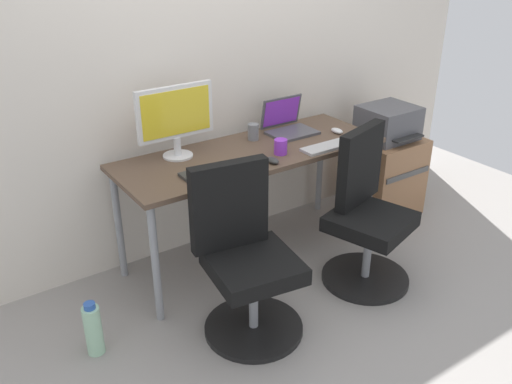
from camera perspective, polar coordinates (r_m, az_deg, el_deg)
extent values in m
plane|color=gray|center=(3.75, -0.44, -6.47)|extent=(5.28, 5.28, 0.00)
cube|color=silver|center=(3.56, -4.15, 14.43)|extent=(4.40, 0.04, 2.60)
cube|color=brown|center=(3.41, -0.48, 4.07)|extent=(1.70, 0.62, 0.03)
cylinder|color=gray|center=(3.04, -10.34, -7.37)|extent=(0.04, 0.04, 0.72)
cylinder|color=gray|center=(3.86, 11.66, 0.10)|extent=(0.04, 0.04, 0.72)
cylinder|color=gray|center=(3.46, -14.01, -3.33)|extent=(0.04, 0.04, 0.72)
cylinder|color=gray|center=(4.20, 6.63, 2.67)|extent=(0.04, 0.04, 0.72)
cylinder|color=black|center=(3.12, -0.24, -13.83)|extent=(0.54, 0.54, 0.03)
cylinder|color=gray|center=(3.00, -0.25, -11.12)|extent=(0.05, 0.05, 0.34)
cube|color=black|center=(2.88, -0.26, -7.70)|extent=(0.50, 0.50, 0.09)
cube|color=black|center=(2.85, -2.79, -1.40)|extent=(0.43, 0.13, 0.48)
cylinder|color=black|center=(3.56, 11.18, -8.66)|extent=(0.54, 0.54, 0.03)
cylinder|color=gray|center=(3.46, 11.44, -6.13)|extent=(0.05, 0.05, 0.34)
cube|color=black|center=(3.35, 11.76, -3.01)|extent=(0.55, 0.55, 0.09)
cube|color=black|center=(3.37, 10.71, 2.67)|extent=(0.42, 0.19, 0.48)
cube|color=#996B47|center=(4.29, 12.92, 1.74)|extent=(0.48, 0.47, 0.59)
cube|color=#4C4C4C|center=(4.11, 15.43, 1.72)|extent=(0.44, 0.01, 0.04)
cube|color=#515156|center=(4.14, 13.49, 6.99)|extent=(0.38, 0.34, 0.24)
cube|color=#262626|center=(4.04, 15.46, 5.37)|extent=(0.27, 0.06, 0.01)
cylinder|color=#A5D8B2|center=(3.02, -16.45, -13.55)|extent=(0.09, 0.09, 0.28)
cylinder|color=#2D59B2|center=(2.93, -16.84, -11.20)|extent=(0.06, 0.06, 0.03)
cylinder|color=silver|center=(3.34, -8.07, 3.76)|extent=(0.18, 0.18, 0.01)
cylinder|color=silver|center=(3.32, -8.14, 4.73)|extent=(0.04, 0.04, 0.11)
cube|color=silver|center=(3.25, -8.37, 8.18)|extent=(0.48, 0.03, 0.31)
cube|color=yellow|center=(3.24, -8.23, 8.11)|extent=(0.43, 0.00, 0.26)
cube|color=#4C4C51|center=(3.68, 3.78, 6.12)|extent=(0.31, 0.22, 0.02)
cube|color=#4C4C51|center=(3.74, 2.60, 8.30)|extent=(0.31, 0.05, 0.21)
cube|color=purple|center=(3.74, 2.66, 8.29)|extent=(0.28, 0.04, 0.18)
cube|color=#2D2D2D|center=(3.10, -4.82, 2.18)|extent=(0.34, 0.12, 0.02)
cube|color=#B7B7B7|center=(3.46, 7.31, 4.65)|extent=(0.34, 0.12, 0.02)
ellipsoid|color=#2D2D2D|center=(3.22, 1.73, 3.29)|extent=(0.06, 0.10, 0.03)
ellipsoid|color=silver|center=(3.73, 8.37, 6.28)|extent=(0.06, 0.10, 0.03)
cylinder|color=purple|center=(3.34, 2.56, 4.70)|extent=(0.08, 0.08, 0.09)
cylinder|color=slate|center=(3.56, -0.29, 6.23)|extent=(0.07, 0.07, 0.10)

